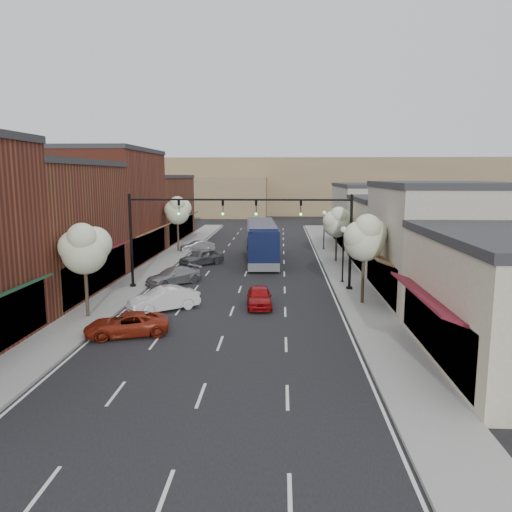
# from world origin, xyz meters

# --- Properties ---
(ground) EXTENTS (160.00, 160.00, 0.00)m
(ground) POSITION_xyz_m (0.00, 0.00, 0.00)
(ground) COLOR black
(ground) RESTS_ON ground
(sidewalk_left) EXTENTS (2.80, 73.00, 0.15)m
(sidewalk_left) POSITION_xyz_m (-8.40, 18.50, 0.07)
(sidewalk_left) COLOR gray
(sidewalk_left) RESTS_ON ground
(sidewalk_right) EXTENTS (2.80, 73.00, 0.15)m
(sidewalk_right) POSITION_xyz_m (8.40, 18.50, 0.07)
(sidewalk_right) COLOR gray
(sidewalk_right) RESTS_ON ground
(curb_left) EXTENTS (0.25, 73.00, 0.17)m
(curb_left) POSITION_xyz_m (-7.00, 18.50, 0.07)
(curb_left) COLOR gray
(curb_left) RESTS_ON ground
(curb_right) EXTENTS (0.25, 73.00, 0.17)m
(curb_right) POSITION_xyz_m (7.00, 18.50, 0.07)
(curb_right) COLOR gray
(curb_right) RESTS_ON ground
(bldg_left_midnear) EXTENTS (10.14, 14.10, 9.40)m
(bldg_left_midnear) POSITION_xyz_m (-14.23, 6.00, 4.66)
(bldg_left_midnear) COLOR brown
(bldg_left_midnear) RESTS_ON ground
(bldg_left_midfar) EXTENTS (10.14, 14.10, 10.90)m
(bldg_left_midfar) POSITION_xyz_m (-14.24, 20.00, 5.40)
(bldg_left_midfar) COLOR maroon
(bldg_left_midfar) RESTS_ON ground
(bldg_left_far) EXTENTS (10.14, 18.10, 8.40)m
(bldg_left_far) POSITION_xyz_m (-14.22, 36.00, 4.16)
(bldg_left_far) COLOR brown
(bldg_left_far) RESTS_ON ground
(bldg_right_midnear) EXTENTS (9.14, 12.10, 7.90)m
(bldg_right_midnear) POSITION_xyz_m (13.72, 6.00, 3.91)
(bldg_right_midnear) COLOR #B5AB9B
(bldg_right_midnear) RESTS_ON ground
(bldg_right_midfar) EXTENTS (9.14, 12.10, 6.40)m
(bldg_right_midfar) POSITION_xyz_m (13.70, 18.00, 3.17)
(bldg_right_midfar) COLOR beige
(bldg_right_midfar) RESTS_ON ground
(bldg_right_far) EXTENTS (9.14, 16.10, 7.40)m
(bldg_right_far) POSITION_xyz_m (13.71, 32.00, 3.66)
(bldg_right_far) COLOR #B5AB9B
(bldg_right_far) RESTS_ON ground
(hill_far) EXTENTS (120.00, 30.00, 12.00)m
(hill_far) POSITION_xyz_m (0.00, 90.00, 6.00)
(hill_far) COLOR #7A6647
(hill_far) RESTS_ON ground
(hill_near) EXTENTS (50.00, 20.00, 8.00)m
(hill_near) POSITION_xyz_m (-25.00, 78.00, 4.00)
(hill_near) COLOR #7A6647
(hill_near) RESTS_ON ground
(signal_mast_right) EXTENTS (8.22, 0.46, 7.00)m
(signal_mast_right) POSITION_xyz_m (5.62, 8.00, 4.62)
(signal_mast_right) COLOR black
(signal_mast_right) RESTS_ON ground
(signal_mast_left) EXTENTS (8.22, 0.46, 7.00)m
(signal_mast_left) POSITION_xyz_m (-5.62, 8.00, 4.62)
(signal_mast_left) COLOR black
(signal_mast_left) RESTS_ON ground
(tree_right_near) EXTENTS (2.85, 2.65, 5.95)m
(tree_right_near) POSITION_xyz_m (8.35, 3.94, 4.45)
(tree_right_near) COLOR #47382B
(tree_right_near) RESTS_ON ground
(tree_right_far) EXTENTS (2.85, 2.65, 5.43)m
(tree_right_far) POSITION_xyz_m (8.35, 19.94, 3.99)
(tree_right_far) COLOR #47382B
(tree_right_far) RESTS_ON ground
(tree_left_near) EXTENTS (2.85, 2.65, 5.69)m
(tree_left_near) POSITION_xyz_m (-8.25, -0.06, 4.22)
(tree_left_near) COLOR #47382B
(tree_left_near) RESTS_ON ground
(tree_left_far) EXTENTS (2.85, 2.65, 6.13)m
(tree_left_far) POSITION_xyz_m (-8.25, 25.94, 4.60)
(tree_left_far) COLOR #47382B
(tree_left_far) RESTS_ON ground
(lamp_post_near) EXTENTS (0.44, 0.44, 4.44)m
(lamp_post_near) POSITION_xyz_m (7.80, 10.50, 3.01)
(lamp_post_near) COLOR black
(lamp_post_near) RESTS_ON ground
(lamp_post_far) EXTENTS (0.44, 0.44, 4.44)m
(lamp_post_far) POSITION_xyz_m (7.80, 28.00, 3.01)
(lamp_post_far) COLOR black
(lamp_post_far) RESTS_ON ground
(coach_bus) EXTENTS (3.64, 12.76, 3.85)m
(coach_bus) POSITION_xyz_m (1.11, 20.08, 2.00)
(coach_bus) COLOR #0D1537
(coach_bus) RESTS_ON ground
(red_hatchback) EXTENTS (1.83, 3.98, 1.32)m
(red_hatchback) POSITION_xyz_m (1.65, 3.19, 0.66)
(red_hatchback) COLOR #970A0C
(red_hatchback) RESTS_ON ground
(parked_car_a) EXTENTS (4.74, 3.27, 1.20)m
(parked_car_a) POSITION_xyz_m (-5.04, -3.01, 0.60)
(parked_car_a) COLOR maroon
(parked_car_a) RESTS_ON ground
(parked_car_b) EXTENTS (4.45, 3.88, 1.45)m
(parked_car_b) POSITION_xyz_m (-4.24, 1.96, 0.73)
(parked_car_b) COLOR silver
(parked_car_b) RESTS_ON ground
(parked_car_c) EXTENTS (4.46, 4.59, 1.32)m
(parked_car_c) POSITION_xyz_m (-5.27, 9.46, 0.66)
(parked_car_c) COLOR gray
(parked_car_c) RESTS_ON ground
(parked_car_d) EXTENTS (4.34, 4.53, 1.53)m
(parked_car_d) POSITION_xyz_m (-4.45, 18.01, 0.76)
(parked_car_d) COLOR #4E5155
(parked_car_d) RESTS_ON ground
(parked_car_e) EXTENTS (3.91, 2.72, 1.22)m
(parked_car_e) POSITION_xyz_m (-6.20, 26.18, 0.61)
(parked_car_e) COLOR #AAAAB0
(parked_car_e) RESTS_ON ground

